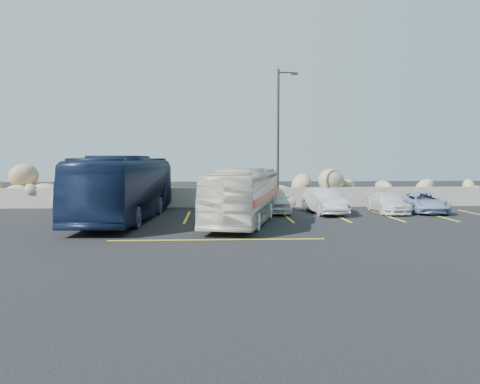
{
  "coord_description": "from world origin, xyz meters",
  "views": [
    {
      "loc": [
        -1.07,
        -16.86,
        2.98
      ],
      "look_at": [
        0.05,
        4.0,
        1.5
      ],
      "focal_mm": 35.0,
      "sensor_mm": 36.0,
      "label": 1
    }
  ],
  "objects": [
    {
      "name": "ground",
      "position": [
        0.0,
        0.0,
        0.0
      ],
      "size": [
        90.0,
        90.0,
        0.0
      ],
      "primitive_type": "plane",
      "color": "black",
      "rests_on": "ground"
    },
    {
      "name": "seawall",
      "position": [
        0.0,
        12.0,
        0.6
      ],
      "size": [
        60.0,
        0.4,
        1.2
      ],
      "primitive_type": "cube",
      "color": "gray",
      "rests_on": "ground"
    },
    {
      "name": "riprap_pile",
      "position": [
        0.0,
        13.2,
        1.3
      ],
      "size": [
        54.0,
        2.8,
        2.6
      ],
      "primitive_type": null,
      "color": "#9E8367",
      "rests_on": "ground"
    },
    {
      "name": "parking_lines",
      "position": [
        4.64,
        5.57,
        0.01
      ],
      "size": [
        18.16,
        9.36,
        0.01
      ],
      "color": "yellow",
      "rests_on": "ground"
    },
    {
      "name": "lamppost",
      "position": [
        2.56,
        9.5,
        4.3
      ],
      "size": [
        1.14,
        0.18,
        8.0
      ],
      "color": "#2F2D2A",
      "rests_on": "ground"
    },
    {
      "name": "vintage_bus",
      "position": [
        0.29,
        4.72,
        1.27
      ],
      "size": [
        4.23,
        9.38,
        2.54
      ],
      "primitive_type": "imported",
      "rotation": [
        0.0,
        0.0,
        -0.24
      ],
      "color": "beige",
      "rests_on": "ground"
    },
    {
      "name": "tour_coach",
      "position": [
        -5.39,
        6.09,
        1.56
      ],
      "size": [
        3.35,
        11.36,
        3.12
      ],
      "primitive_type": "imported",
      "rotation": [
        0.0,
        0.0,
        -0.06
      ],
      "color": "#0F1A35",
      "rests_on": "ground"
    },
    {
      "name": "car_a",
      "position": [
        2.17,
        8.69,
        0.69
      ],
      "size": [
        1.75,
        4.12,
        1.39
      ],
      "primitive_type": "imported",
      "rotation": [
        0.0,
        0.0,
        -0.03
      ],
      "color": "silver",
      "rests_on": "ground"
    },
    {
      "name": "car_b",
      "position": [
        4.86,
        8.13,
        0.68
      ],
      "size": [
        1.81,
        4.26,
        1.37
      ],
      "primitive_type": "imported",
      "rotation": [
        0.0,
        0.0,
        0.09
      ],
      "color": "silver",
      "rests_on": "ground"
    },
    {
      "name": "car_c",
      "position": [
        8.46,
        8.35,
        0.55
      ],
      "size": [
        1.68,
        3.84,
        1.1
      ],
      "primitive_type": "imported",
      "rotation": [
        0.0,
        0.0,
        -0.04
      ],
      "color": "silver",
      "rests_on": "ground"
    },
    {
      "name": "car_d",
      "position": [
        10.56,
        8.44,
        0.56
      ],
      "size": [
        2.26,
        4.18,
        1.12
      ],
      "primitive_type": "imported",
      "rotation": [
        0.0,
        0.0,
        -0.1
      ],
      "color": "#889EC2",
      "rests_on": "ground"
    }
  ]
}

